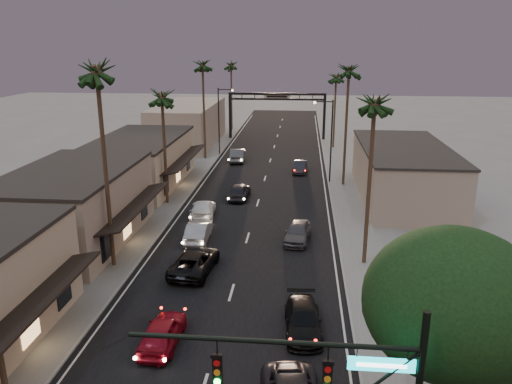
% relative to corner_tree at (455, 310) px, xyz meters
% --- Properties ---
extents(ground, '(200.00, 200.00, 0.00)m').
position_rel_corner_tree_xyz_m(ground, '(-9.48, 32.55, -5.98)').
color(ground, slate).
rests_on(ground, ground).
extents(road, '(14.00, 120.00, 0.02)m').
position_rel_corner_tree_xyz_m(road, '(-9.48, 37.55, -5.97)').
color(road, black).
rests_on(road, ground).
extents(sidewalk_left, '(5.00, 92.00, 0.12)m').
position_rel_corner_tree_xyz_m(sidewalk_left, '(-18.98, 44.55, -5.92)').
color(sidewalk_left, slate).
rests_on(sidewalk_left, ground).
extents(sidewalk_right, '(5.00, 92.00, 0.12)m').
position_rel_corner_tree_xyz_m(sidewalk_right, '(0.02, 44.55, -5.92)').
color(sidewalk_right, slate).
rests_on(sidewalk_right, ground).
extents(storefront_mid, '(8.00, 14.00, 5.50)m').
position_rel_corner_tree_xyz_m(storefront_mid, '(-22.48, 18.55, -3.23)').
color(storefront_mid, gray).
rests_on(storefront_mid, ground).
extents(storefront_far, '(8.00, 16.00, 5.00)m').
position_rel_corner_tree_xyz_m(storefront_far, '(-22.48, 34.55, -3.48)').
color(storefront_far, tan).
rests_on(storefront_far, ground).
extents(storefront_dist, '(8.00, 20.00, 6.00)m').
position_rel_corner_tree_xyz_m(storefront_dist, '(-22.48, 57.55, -2.98)').
color(storefront_dist, gray).
rests_on(storefront_dist, ground).
extents(building_right, '(8.00, 18.00, 5.00)m').
position_rel_corner_tree_xyz_m(building_right, '(4.52, 32.55, -3.48)').
color(building_right, gray).
rests_on(building_right, ground).
extents(corner_tree, '(6.20, 6.20, 8.80)m').
position_rel_corner_tree_xyz_m(corner_tree, '(0.00, 0.00, 0.00)').
color(corner_tree, '#38281C').
rests_on(corner_tree, ground).
extents(arch, '(15.20, 0.40, 7.27)m').
position_rel_corner_tree_xyz_m(arch, '(-9.48, 62.55, -0.45)').
color(arch, black).
rests_on(arch, ground).
extents(streetlight_right, '(2.13, 0.30, 9.00)m').
position_rel_corner_tree_xyz_m(streetlight_right, '(-2.56, 37.55, -0.65)').
color(streetlight_right, black).
rests_on(streetlight_right, ground).
extents(streetlight_left, '(2.13, 0.30, 9.00)m').
position_rel_corner_tree_xyz_m(streetlight_left, '(-16.40, 50.55, -0.65)').
color(streetlight_left, black).
rests_on(streetlight_left, ground).
extents(palm_lb, '(3.20, 3.20, 15.20)m').
position_rel_corner_tree_xyz_m(palm_lb, '(-18.08, 14.55, 7.41)').
color(palm_lb, '#38281C').
rests_on(palm_lb, ground).
extents(palm_lc, '(3.20, 3.20, 12.20)m').
position_rel_corner_tree_xyz_m(palm_lc, '(-18.08, 28.55, 4.49)').
color(palm_lc, '#38281C').
rests_on(palm_lc, ground).
extents(palm_ld, '(3.20, 3.20, 14.20)m').
position_rel_corner_tree_xyz_m(palm_ld, '(-18.08, 47.55, 6.44)').
color(palm_ld, '#38281C').
rests_on(palm_ld, ground).
extents(palm_ra, '(3.20, 3.20, 13.20)m').
position_rel_corner_tree_xyz_m(palm_ra, '(-0.88, 16.55, 5.46)').
color(palm_ra, '#38281C').
rests_on(palm_ra, ground).
extents(palm_rb, '(3.20, 3.20, 14.20)m').
position_rel_corner_tree_xyz_m(palm_rb, '(-0.88, 36.55, 6.44)').
color(palm_rb, '#38281C').
rests_on(palm_rb, ground).
extents(palm_rc, '(3.20, 3.20, 12.20)m').
position_rel_corner_tree_xyz_m(palm_rc, '(-0.88, 56.55, 4.49)').
color(palm_rc, '#38281C').
rests_on(palm_rc, ground).
extents(palm_far, '(3.20, 3.20, 13.20)m').
position_rel_corner_tree_xyz_m(palm_far, '(-17.78, 70.55, 5.46)').
color(palm_far, '#38281C').
rests_on(palm_far, ground).
extents(oncoming_red, '(1.80, 4.29, 1.45)m').
position_rel_corner_tree_xyz_m(oncoming_red, '(-12.18, 5.77, -5.25)').
color(oncoming_red, maroon).
rests_on(oncoming_red, ground).
extents(oncoming_pickup, '(2.93, 5.51, 1.48)m').
position_rel_corner_tree_xyz_m(oncoming_pickup, '(-12.34, 14.23, -5.24)').
color(oncoming_pickup, black).
rests_on(oncoming_pickup, ground).
extents(oncoming_silver, '(1.74, 4.60, 1.50)m').
position_rel_corner_tree_xyz_m(oncoming_silver, '(-13.20, 19.73, -5.23)').
color(oncoming_silver, '#95969A').
rests_on(oncoming_silver, ground).
extents(oncoming_white, '(2.44, 5.07, 1.42)m').
position_rel_corner_tree_xyz_m(oncoming_white, '(-13.94, 25.23, -5.27)').
color(oncoming_white, silver).
rests_on(oncoming_white, ground).
extents(oncoming_dgrey, '(2.07, 4.64, 1.55)m').
position_rel_corner_tree_xyz_m(oncoming_dgrey, '(-11.43, 30.73, -5.20)').
color(oncoming_dgrey, black).
rests_on(oncoming_dgrey, ground).
extents(oncoming_grey_far, '(2.09, 5.15, 1.66)m').
position_rel_corner_tree_xyz_m(oncoming_grey_far, '(-13.66, 46.68, -5.15)').
color(oncoming_grey_far, '#45464A').
rests_on(oncoming_grey_far, ground).
extents(curbside_black, '(2.20, 4.77, 1.35)m').
position_rel_corner_tree_xyz_m(curbside_black, '(-5.08, 7.68, -5.30)').
color(curbside_black, black).
rests_on(curbside_black, ground).
extents(curbside_grey, '(2.34, 4.57, 1.49)m').
position_rel_corner_tree_xyz_m(curbside_grey, '(-5.53, 20.25, -5.23)').
color(curbside_grey, '#47464B').
rests_on(curbside_grey, ground).
extents(curbside_far, '(1.74, 4.18, 1.34)m').
position_rel_corner_tree_xyz_m(curbside_far, '(-5.57, 41.62, -5.31)').
color(curbside_far, black).
rests_on(curbside_far, ground).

